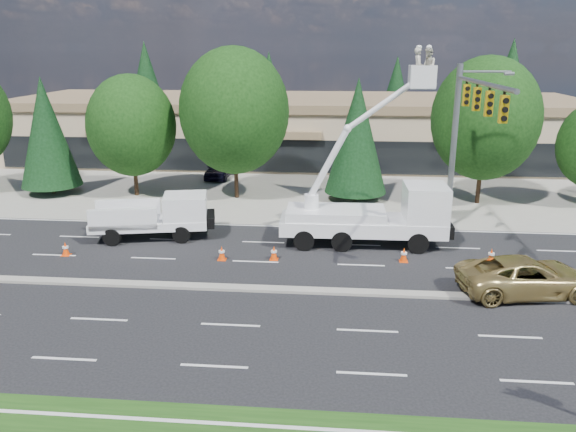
# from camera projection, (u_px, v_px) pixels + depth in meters

# --- Properties ---
(ground) EXTENTS (140.00, 140.00, 0.00)m
(ground) POSITION_uv_depth(u_px,v_px,m) (245.00, 289.00, 23.68)
(ground) COLOR black
(ground) RESTS_ON ground
(concrete_apron) EXTENTS (140.00, 22.00, 0.01)m
(concrete_apron) POSITION_uv_depth(u_px,v_px,m) (287.00, 182.00, 42.75)
(concrete_apron) COLOR gray
(concrete_apron) RESTS_ON ground
(road_median) EXTENTS (120.00, 0.55, 0.12)m
(road_median) POSITION_uv_depth(u_px,v_px,m) (245.00, 288.00, 23.66)
(road_median) COLOR gray
(road_median) RESTS_ON ground
(strip_mall) EXTENTS (50.40, 15.40, 5.50)m
(strip_mall) POSITION_uv_depth(u_px,v_px,m) (297.00, 127.00, 51.46)
(strip_mall) COLOR tan
(strip_mall) RESTS_ON ground
(tree_front_b) EXTENTS (4.06, 4.06, 8.00)m
(tree_front_b) POSITION_uv_depth(u_px,v_px,m) (46.00, 132.00, 38.11)
(tree_front_b) COLOR #332114
(tree_front_b) RESTS_ON ground
(tree_front_c) EXTENTS (5.91, 5.91, 8.20)m
(tree_front_c) POSITION_uv_depth(u_px,v_px,m) (131.00, 126.00, 37.45)
(tree_front_c) COLOR #332114
(tree_front_c) RESTS_ON ground
(tree_front_d) EXTENTS (7.18, 7.18, 9.96)m
(tree_front_d) POSITION_uv_depth(u_px,v_px,m) (234.00, 111.00, 36.56)
(tree_front_d) COLOR #332114
(tree_front_d) RESTS_ON ground
(tree_front_e) EXTENTS (4.06, 4.06, 8.01)m
(tree_front_e) POSITION_uv_depth(u_px,v_px,m) (357.00, 136.00, 36.33)
(tree_front_e) COLOR #332114
(tree_front_e) RESTS_ON ground
(tree_front_f) EXTENTS (6.77, 6.77, 9.39)m
(tree_front_f) POSITION_uv_depth(u_px,v_px,m) (485.00, 119.00, 35.30)
(tree_front_f) COLOR #332114
(tree_front_f) RESTS_ON ground
(tree_back_a) EXTENTS (5.33, 5.33, 10.51)m
(tree_back_a) POSITION_uv_depth(u_px,v_px,m) (147.00, 86.00, 63.65)
(tree_back_a) COLOR #332114
(tree_back_a) RESTS_ON ground
(tree_back_b) EXTENTS (4.78, 4.78, 9.41)m
(tree_back_b) POSITION_uv_depth(u_px,v_px,m) (269.00, 92.00, 62.63)
(tree_back_b) COLOR #332114
(tree_back_b) RESTS_ON ground
(tree_back_c) EXTENTS (4.55, 4.55, 8.97)m
(tree_back_c) POSITION_uv_depth(u_px,v_px,m) (396.00, 95.00, 61.51)
(tree_back_c) COLOR #332114
(tree_back_c) RESTS_ON ground
(tree_back_d) EXTENTS (5.49, 5.49, 10.83)m
(tree_back_d) POSITION_uv_depth(u_px,v_px,m) (509.00, 86.00, 60.21)
(tree_back_d) COLOR #332114
(tree_back_d) RESTS_ON ground
(signal_mast) EXTENTS (2.76, 10.16, 9.00)m
(signal_mast) POSITION_uv_depth(u_px,v_px,m) (465.00, 126.00, 27.80)
(signal_mast) COLOR gray
(signal_mast) RESTS_ON ground
(utility_pickup) EXTENTS (6.38, 3.40, 2.32)m
(utility_pickup) POSITION_uv_depth(u_px,v_px,m) (158.00, 220.00, 29.88)
(utility_pickup) COLOR white
(utility_pickup) RESTS_ON ground
(bucket_truck) EXTENTS (8.51, 2.83, 9.91)m
(bucket_truck) POSITION_uv_depth(u_px,v_px,m) (379.00, 205.00, 28.49)
(bucket_truck) COLOR white
(bucket_truck) RESTS_ON ground
(traffic_cone_a) EXTENTS (0.40, 0.40, 0.70)m
(traffic_cone_a) POSITION_uv_depth(u_px,v_px,m) (66.00, 249.00, 27.47)
(traffic_cone_a) COLOR #F24207
(traffic_cone_a) RESTS_ON ground
(traffic_cone_b) EXTENTS (0.40, 0.40, 0.70)m
(traffic_cone_b) POSITION_uv_depth(u_px,v_px,m) (222.00, 253.00, 26.89)
(traffic_cone_b) COLOR #F24207
(traffic_cone_b) RESTS_ON ground
(traffic_cone_c) EXTENTS (0.40, 0.40, 0.70)m
(traffic_cone_c) POSITION_uv_depth(u_px,v_px,m) (274.00, 253.00, 26.91)
(traffic_cone_c) COLOR #F24207
(traffic_cone_c) RESTS_ON ground
(traffic_cone_d) EXTENTS (0.40, 0.40, 0.70)m
(traffic_cone_d) POSITION_uv_depth(u_px,v_px,m) (404.00, 255.00, 26.66)
(traffic_cone_d) COLOR #F24207
(traffic_cone_d) RESTS_ON ground
(traffic_cone_e) EXTENTS (0.40, 0.40, 0.70)m
(traffic_cone_e) POSITION_uv_depth(u_px,v_px,m) (491.00, 255.00, 26.59)
(traffic_cone_e) COLOR #F24207
(traffic_cone_e) RESTS_ON ground
(minivan) EXTENTS (5.92, 3.44, 1.55)m
(minivan) POSITION_uv_depth(u_px,v_px,m) (527.00, 276.00, 23.04)
(minivan) COLOR tan
(minivan) RESTS_ON ground
(parked_car_west) EXTENTS (1.95, 4.36, 1.46)m
(parked_car_west) POSITION_uv_depth(u_px,v_px,m) (220.00, 168.00, 43.87)
(parked_car_west) COLOR black
(parked_car_west) RESTS_ON ground
(parked_car_east) EXTENTS (2.05, 5.04, 1.63)m
(parked_car_east) POSITION_uv_depth(u_px,v_px,m) (355.00, 170.00, 43.04)
(parked_car_east) COLOR black
(parked_car_east) RESTS_ON ground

